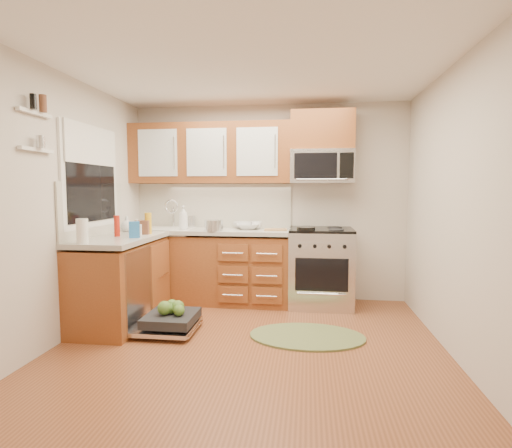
# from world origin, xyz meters

# --- Properties ---
(floor) EXTENTS (3.50, 3.50, 0.00)m
(floor) POSITION_xyz_m (0.00, 0.00, 0.00)
(floor) COLOR brown
(floor) RESTS_ON ground
(ceiling) EXTENTS (3.50, 3.50, 0.00)m
(ceiling) POSITION_xyz_m (0.00, 0.00, 2.50)
(ceiling) COLOR white
(ceiling) RESTS_ON ground
(wall_back) EXTENTS (3.50, 0.04, 2.50)m
(wall_back) POSITION_xyz_m (0.00, 1.75, 1.25)
(wall_back) COLOR beige
(wall_back) RESTS_ON ground
(wall_front) EXTENTS (3.50, 0.04, 2.50)m
(wall_front) POSITION_xyz_m (0.00, -1.75, 1.25)
(wall_front) COLOR beige
(wall_front) RESTS_ON ground
(wall_left) EXTENTS (0.04, 3.50, 2.50)m
(wall_left) POSITION_xyz_m (-1.75, 0.00, 1.25)
(wall_left) COLOR beige
(wall_left) RESTS_ON ground
(wall_right) EXTENTS (0.04, 3.50, 2.50)m
(wall_right) POSITION_xyz_m (1.75, 0.00, 1.25)
(wall_right) COLOR beige
(wall_right) RESTS_ON ground
(base_cabinet_back) EXTENTS (2.05, 0.60, 0.85)m
(base_cabinet_back) POSITION_xyz_m (-0.73, 1.45, 0.42)
(base_cabinet_back) COLOR brown
(base_cabinet_back) RESTS_ON ground
(base_cabinet_left) EXTENTS (0.60, 1.25, 0.85)m
(base_cabinet_left) POSITION_xyz_m (-1.45, 0.52, 0.42)
(base_cabinet_left) COLOR brown
(base_cabinet_left) RESTS_ON ground
(countertop_back) EXTENTS (2.07, 0.64, 0.05)m
(countertop_back) POSITION_xyz_m (-0.72, 1.44, 0.90)
(countertop_back) COLOR #BAB4AA
(countertop_back) RESTS_ON base_cabinet_back
(countertop_left) EXTENTS (0.64, 1.27, 0.05)m
(countertop_left) POSITION_xyz_m (-1.44, 0.53, 0.90)
(countertop_left) COLOR #BAB4AA
(countertop_left) RESTS_ON base_cabinet_left
(backsplash_back) EXTENTS (2.05, 0.02, 0.57)m
(backsplash_back) POSITION_xyz_m (-0.73, 1.74, 1.21)
(backsplash_back) COLOR #B0AB9E
(backsplash_back) RESTS_ON ground
(backsplash_left) EXTENTS (0.02, 1.25, 0.57)m
(backsplash_left) POSITION_xyz_m (-1.74, 0.52, 1.21)
(backsplash_left) COLOR #B0AB9E
(backsplash_left) RESTS_ON ground
(upper_cabinets) EXTENTS (2.05, 0.35, 0.75)m
(upper_cabinets) POSITION_xyz_m (-0.73, 1.57, 1.88)
(upper_cabinets) COLOR brown
(upper_cabinets) RESTS_ON ground
(cabinet_over_mw) EXTENTS (0.76, 0.35, 0.47)m
(cabinet_over_mw) POSITION_xyz_m (0.68, 1.57, 2.13)
(cabinet_over_mw) COLOR brown
(cabinet_over_mw) RESTS_ON ground
(range) EXTENTS (0.76, 0.64, 0.95)m
(range) POSITION_xyz_m (0.68, 1.43, 0.47)
(range) COLOR silver
(range) RESTS_ON ground
(microwave) EXTENTS (0.76, 0.38, 0.40)m
(microwave) POSITION_xyz_m (0.68, 1.55, 1.70)
(microwave) COLOR silver
(microwave) RESTS_ON ground
(sink) EXTENTS (0.62, 0.50, 0.26)m
(sink) POSITION_xyz_m (-1.25, 1.42, 0.80)
(sink) COLOR white
(sink) RESTS_ON ground
(dishwasher) EXTENTS (0.70, 0.60, 0.20)m
(dishwasher) POSITION_xyz_m (-0.86, 0.30, 0.10)
(dishwasher) COLOR silver
(dishwasher) RESTS_ON ground
(window) EXTENTS (0.03, 1.05, 1.05)m
(window) POSITION_xyz_m (-1.74, 0.50, 1.55)
(window) COLOR white
(window) RESTS_ON ground
(window_blind) EXTENTS (0.02, 0.96, 0.40)m
(window_blind) POSITION_xyz_m (-1.71, 0.50, 1.88)
(window_blind) COLOR white
(window_blind) RESTS_ON ground
(shelf_upper) EXTENTS (0.04, 0.40, 0.03)m
(shelf_upper) POSITION_xyz_m (-1.72, -0.35, 2.05)
(shelf_upper) COLOR white
(shelf_upper) RESTS_ON ground
(shelf_lower) EXTENTS (0.04, 0.40, 0.03)m
(shelf_lower) POSITION_xyz_m (-1.72, -0.35, 1.75)
(shelf_lower) COLOR white
(shelf_lower) RESTS_ON ground
(rug) EXTENTS (1.28, 1.03, 0.02)m
(rug) POSITION_xyz_m (0.52, 0.33, 0.01)
(rug) COLOR #5E6E3F
(rug) RESTS_ON ground
(skillet) EXTENTS (0.22, 0.22, 0.04)m
(skillet) POSITION_xyz_m (0.50, 1.18, 0.97)
(skillet) COLOR black
(skillet) RESTS_ON range
(stock_pot) EXTENTS (0.28, 0.28, 0.13)m
(stock_pot) POSITION_xyz_m (-0.60, 1.22, 0.99)
(stock_pot) COLOR silver
(stock_pot) RESTS_ON countertop_back
(cutting_board) EXTENTS (0.28, 0.19, 0.02)m
(cutting_board) POSITION_xyz_m (0.13, 1.38, 0.93)
(cutting_board) COLOR #A06E49
(cutting_board) RESTS_ON countertop_back
(canister) EXTENTS (0.10, 0.10, 0.15)m
(canister) POSITION_xyz_m (-1.00, 1.65, 1.00)
(canister) COLOR silver
(canister) RESTS_ON countertop_back
(paper_towel_roll) EXTENTS (0.13, 0.13, 0.23)m
(paper_towel_roll) POSITION_xyz_m (-1.54, -0.02, 1.04)
(paper_towel_roll) COLOR white
(paper_towel_roll) RESTS_ON countertop_left
(mustard_bottle) EXTENTS (0.08, 0.08, 0.24)m
(mustard_bottle) POSITION_xyz_m (-1.25, 0.81, 1.04)
(mustard_bottle) COLOR gold
(mustard_bottle) RESTS_ON countertop_left
(red_bottle) EXTENTS (0.07, 0.07, 0.22)m
(red_bottle) POSITION_xyz_m (-1.48, 0.54, 1.04)
(red_bottle) COLOR red
(red_bottle) RESTS_ON countertop_left
(wooden_box) EXTENTS (0.16, 0.12, 0.15)m
(wooden_box) POSITION_xyz_m (-1.30, 0.78, 1.00)
(wooden_box) COLOR brown
(wooden_box) RESTS_ON countertop_left
(blue_carton) EXTENTS (0.12, 0.10, 0.17)m
(blue_carton) POSITION_xyz_m (-1.25, 0.45, 1.01)
(blue_carton) COLOR #266AB4
(blue_carton) RESTS_ON countertop_left
(bowl_a) EXTENTS (0.33, 0.33, 0.07)m
(bowl_a) POSITION_xyz_m (-0.22, 1.46, 0.96)
(bowl_a) COLOR #999999
(bowl_a) RESTS_ON countertop_back
(bowl_b) EXTENTS (0.33, 0.33, 0.08)m
(bowl_b) POSITION_xyz_m (-0.31, 1.60, 0.97)
(bowl_b) COLOR #999999
(bowl_b) RESTS_ON countertop_back
(cup) EXTENTS (0.14, 0.14, 0.10)m
(cup) POSITION_xyz_m (-0.11, 1.50, 0.97)
(cup) COLOR #999999
(cup) RESTS_ON countertop_back
(soap_bottle_a) EXTENTS (0.13, 0.13, 0.30)m
(soap_bottle_a) POSITION_xyz_m (-1.00, 1.29, 1.07)
(soap_bottle_a) COLOR #999999
(soap_bottle_a) RESTS_ON countertop_back
(soap_bottle_b) EXTENTS (0.10, 0.10, 0.18)m
(soap_bottle_b) POSITION_xyz_m (-1.29, 0.61, 1.01)
(soap_bottle_b) COLOR #999999
(soap_bottle_b) RESTS_ON countertop_left
(soap_bottle_c) EXTENTS (0.16, 0.16, 0.19)m
(soap_bottle_c) POSITION_xyz_m (-1.60, 1.01, 1.02)
(soap_bottle_c) COLOR #999999
(soap_bottle_c) RESTS_ON countertop_left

